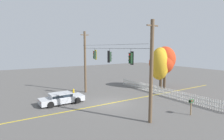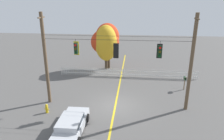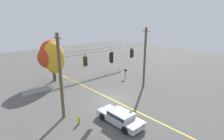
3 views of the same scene
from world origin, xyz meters
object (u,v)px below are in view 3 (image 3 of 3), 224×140
at_px(parked_car, 120,117).
at_px(traffic_signal_westbound_side, 111,57).
at_px(traffic_signal_eastbound_side, 85,61).
at_px(fire_hydrant, 79,120).
at_px(autumn_maple_near_fence, 54,57).
at_px(roadside_mailbox, 125,71).
at_px(autumn_maple_mid, 51,55).
at_px(traffic_signal_southbound_primary, 132,53).

bearing_deg(parked_car, traffic_signal_westbound_side, 57.44).
distance_m(traffic_signal_eastbound_side, fire_hydrant, 5.46).
xyz_separation_m(autumn_maple_near_fence, roadside_mailbox, (8.85, -5.52, -2.53)).
xyz_separation_m(autumn_maple_mid, fire_hydrant, (-3.24, -12.25, -3.54)).
distance_m(traffic_signal_eastbound_side, autumn_maple_near_fence, 9.80).
bearing_deg(traffic_signal_southbound_primary, traffic_signal_westbound_side, -179.68).
distance_m(traffic_signal_eastbound_side, roadside_mailbox, 11.48).
height_order(traffic_signal_westbound_side, autumn_maple_near_fence, autumn_maple_near_fence).
bearing_deg(roadside_mailbox, fire_hydrant, -153.80).
relative_size(traffic_signal_westbound_side, autumn_maple_near_fence, 0.25).
bearing_deg(autumn_maple_mid, traffic_signal_southbound_primary, -61.23).
relative_size(traffic_signal_southbound_primary, autumn_maple_near_fence, 0.24).
bearing_deg(traffic_signal_westbound_side, autumn_maple_mid, 102.25).
xyz_separation_m(traffic_signal_westbound_side, autumn_maple_mid, (-2.26, 10.40, -1.02)).
bearing_deg(roadside_mailbox, traffic_signal_eastbound_side, -157.60).
distance_m(traffic_signal_westbound_side, fire_hydrant, 7.38).
bearing_deg(autumn_maple_mid, roadside_mailbox, -34.96).
height_order(traffic_signal_southbound_primary, autumn_maple_near_fence, autumn_maple_near_fence).
bearing_deg(traffic_signal_eastbound_side, roadside_mailbox, 22.40).
relative_size(traffic_signal_eastbound_side, traffic_signal_southbound_primary, 0.94).
distance_m(autumn_maple_near_fence, roadside_mailbox, 10.74).
bearing_deg(autumn_maple_mid, traffic_signal_eastbound_side, -95.76).
bearing_deg(traffic_signal_southbound_primary, autumn_maple_near_fence, 120.16).
xyz_separation_m(traffic_signal_westbound_side, parked_car, (-2.73, -4.27, -4.33)).
bearing_deg(autumn_maple_near_fence, parked_car, -92.32).
xyz_separation_m(traffic_signal_eastbound_side, roadside_mailbox, (10.00, 4.12, -3.86)).
distance_m(traffic_signal_eastbound_side, parked_car, 6.18).
height_order(autumn_maple_near_fence, fire_hydrant, autumn_maple_near_fence).
relative_size(traffic_signal_eastbound_side, autumn_maple_near_fence, 0.22).
distance_m(traffic_signal_eastbound_side, autumn_maple_mid, 10.49).
height_order(traffic_signal_westbound_side, roadside_mailbox, traffic_signal_westbound_side).
xyz_separation_m(traffic_signal_eastbound_side, autumn_maple_near_fence, (1.14, 9.64, -1.33)).
bearing_deg(traffic_signal_westbound_side, traffic_signal_southbound_primary, 0.32).
distance_m(autumn_maple_mid, fire_hydrant, 13.16).
bearing_deg(autumn_maple_near_fence, traffic_signal_westbound_side, -77.39).
bearing_deg(autumn_maple_mid, autumn_maple_near_fence, -82.61).
xyz_separation_m(autumn_maple_mid, roadside_mailbox, (8.95, -6.26, -2.75)).
relative_size(traffic_signal_westbound_side, fire_hydrant, 1.89).
relative_size(autumn_maple_near_fence, roadside_mailbox, 4.14).
bearing_deg(roadside_mailbox, autumn_maple_mid, 145.04).
relative_size(parked_car, fire_hydrant, 5.94).
distance_m(autumn_maple_mid, parked_car, 15.04).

